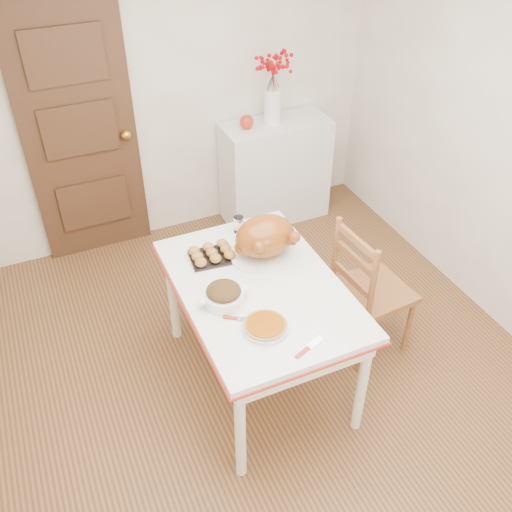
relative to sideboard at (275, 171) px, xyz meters
name	(u,v)px	position (x,y,z in m)	size (l,w,h in m)	color
floor	(272,381)	(-0.86, -1.78, -0.46)	(3.50, 4.00, 0.00)	#532D18
wall_back	(165,92)	(-0.86, 0.22, 0.79)	(3.50, 0.00, 2.50)	white
door_back	(80,136)	(-1.56, 0.19, 0.57)	(0.85, 0.06, 2.06)	#3C2918
sideboard	(275,171)	(0.00, 0.00, 0.00)	(0.92, 0.41, 0.92)	silver
kitchen_table	(259,334)	(-0.93, -1.71, -0.06)	(0.92, 1.34, 0.80)	white
chair_oak	(373,288)	(-0.12, -1.73, 0.04)	(0.45, 0.45, 1.01)	#965229
berry_vase	(273,88)	(-0.04, 0.00, 0.77)	(0.32, 0.32, 0.61)	white
apple	(247,122)	(-0.27, 0.00, 0.52)	(0.12, 0.12, 0.12)	#B62818
turkey_platter	(265,238)	(-0.79, -1.47, 0.48)	(0.43, 0.35, 0.28)	#9D5215
pumpkin_pie	(265,326)	(-1.05, -2.05, 0.37)	(0.24, 0.24, 0.05)	#8A3D00
stuffing_dish	(224,295)	(-1.17, -1.76, 0.40)	(0.29, 0.23, 0.11)	#3E2912
rolls_tray	(212,254)	(-1.09, -1.36, 0.38)	(0.26, 0.21, 0.07)	#AA6B2E
pie_server	(309,347)	(-0.90, -2.26, 0.35)	(0.20, 0.06, 0.01)	silver
carving_knife	(243,319)	(-1.13, -1.93, 0.35)	(0.23, 0.05, 0.01)	silver
drinking_glass	(239,224)	(-0.83, -1.16, 0.40)	(0.07, 0.07, 0.11)	white
shaker_pair	(268,223)	(-0.64, -1.21, 0.39)	(0.09, 0.04, 0.09)	white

